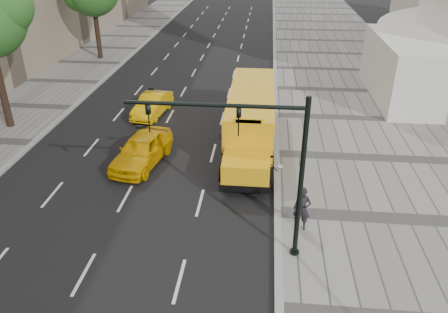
# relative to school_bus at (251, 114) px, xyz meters

# --- Properties ---
(ground) EXTENTS (140.00, 140.00, 0.00)m
(ground) POSITION_rel_school_bus_xyz_m (-4.50, -1.64, -1.76)
(ground) COLOR black
(ground) RESTS_ON ground
(sidewalk_museum) EXTENTS (12.00, 140.00, 0.15)m
(sidewalk_museum) POSITION_rel_school_bus_xyz_m (7.50, -1.64, -1.69)
(sidewalk_museum) COLOR gray
(sidewalk_museum) RESTS_ON ground
(curb_museum) EXTENTS (0.30, 140.00, 0.15)m
(curb_museum) POSITION_rel_school_bus_xyz_m (1.50, -1.64, -1.69)
(curb_museum) COLOR gray
(curb_museum) RESTS_ON ground
(curb_far) EXTENTS (0.30, 140.00, 0.15)m
(curb_far) POSITION_rel_school_bus_xyz_m (-12.50, -1.64, -1.69)
(curb_far) COLOR gray
(curb_far) RESTS_ON ground
(school_bus) EXTENTS (2.96, 11.56, 3.19)m
(school_bus) POSITION_rel_school_bus_xyz_m (0.00, 0.00, 0.00)
(school_bus) COLOR #E9A411
(school_bus) RESTS_ON ground
(taxi_near) EXTENTS (2.77, 5.06, 1.63)m
(taxi_near) POSITION_rel_school_bus_xyz_m (-5.55, -3.24, -0.95)
(taxi_near) COLOR #E2A503
(taxi_near) RESTS_ON ground
(taxi_far) EXTENTS (2.05, 4.40, 1.40)m
(taxi_far) POSITION_rel_school_bus_xyz_m (-6.69, 3.55, -1.07)
(taxi_far) COLOR #E2A503
(taxi_far) RESTS_ON ground
(pedestrian) EXTENTS (0.76, 0.58, 1.88)m
(pedestrian) POSITION_rel_school_bus_xyz_m (2.41, -8.30, -0.67)
(pedestrian) COLOR black
(pedestrian) RESTS_ON sidewalk_museum
(traffic_signal) EXTENTS (6.18, 0.36, 6.40)m
(traffic_signal) POSITION_rel_school_bus_xyz_m (0.69, -9.90, 2.33)
(traffic_signal) COLOR black
(traffic_signal) RESTS_ON ground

